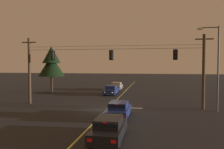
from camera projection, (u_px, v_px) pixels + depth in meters
name	position (u px, v px, depth m)	size (l,w,h in m)	color
ground_plane	(106.00, 110.00, 22.50)	(180.00, 180.00, 0.00)	black
lane_centre_stripe	(118.00, 98.00, 30.65)	(0.14, 60.00, 0.01)	#D1C64C
stop_bar_paint	(127.00, 108.00, 23.83)	(3.40, 0.36, 0.01)	silver
signal_span_assembly	(110.00, 70.00, 24.57)	(21.37, 0.32, 7.75)	#423021
traffic_light_leftmost	(52.00, 55.00, 25.69)	(0.48, 0.41, 1.22)	black
traffic_light_left_inner	(111.00, 55.00, 24.46)	(0.48, 0.41, 1.22)	black
traffic_light_centre	(176.00, 54.00, 23.25)	(0.48, 0.41, 1.22)	black
car_waiting_near_lane	(119.00, 110.00, 19.49)	(1.80, 4.33, 1.39)	navy
car_oncoming_lead	(111.00, 90.00, 34.45)	(1.80, 4.42, 1.39)	navy
car_oncoming_trailing	(117.00, 86.00, 40.44)	(1.80, 4.42, 1.39)	gray
car_waiting_second_near	(109.00, 129.00, 13.83)	(1.80, 4.33, 1.39)	black
street_lamp_corner	(215.00, 61.00, 21.66)	(2.11, 0.30, 8.38)	#4C4F54
tree_verge_near	(51.00, 63.00, 37.19)	(4.35, 4.35, 7.70)	#332316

